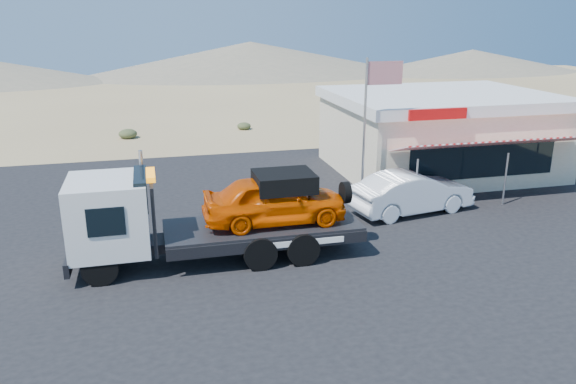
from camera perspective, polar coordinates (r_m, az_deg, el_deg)
name	(u,v)px	position (r m, az deg, el deg)	size (l,w,h in m)	color
ground	(274,264)	(18.03, -1.42, -7.28)	(120.00, 120.00, 0.00)	#917752
asphalt_lot	(308,225)	(21.17, 2.08, -3.37)	(32.00, 24.00, 0.02)	black
tow_truck	(210,212)	(17.91, -7.92, -2.00)	(9.04, 2.68, 3.02)	black
white_sedan	(412,192)	(22.77, 12.45, -0.05)	(1.74, 4.98, 1.64)	silver
jerky_store	(439,132)	(29.17, 15.09, 5.95)	(10.40, 9.97, 3.90)	beige
flagpole	(370,116)	(22.49, 8.37, 7.64)	(1.55, 0.10, 6.00)	#99999E
distant_hills	(90,65)	(71.61, -19.49, 12.08)	(126.00, 48.00, 4.20)	#726B59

